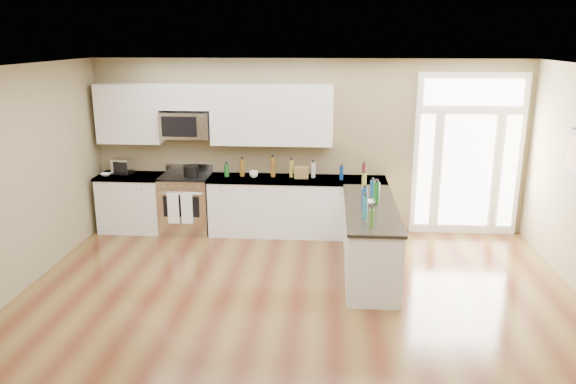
{
  "coord_description": "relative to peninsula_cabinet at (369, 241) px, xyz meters",
  "views": [
    {
      "loc": [
        0.38,
        -5.0,
        3.13
      ],
      "look_at": [
        -0.17,
        2.0,
        1.18
      ],
      "focal_mm": 35.0,
      "sensor_mm": 36.0,
      "label": 1
    }
  ],
  "objects": [
    {
      "name": "ground",
      "position": [
        -0.93,
        -2.24,
        -0.43
      ],
      "size": [
        8.0,
        8.0,
        0.0
      ],
      "primitive_type": "plane",
      "color": "#562A18"
    },
    {
      "name": "room_shell",
      "position": [
        -0.93,
        -2.24,
        1.27
      ],
      "size": [
        8.0,
        8.0,
        8.0
      ],
      "color": "#887A56",
      "rests_on": "ground"
    },
    {
      "name": "back_cabinet_left",
      "position": [
        -3.8,
        1.45,
        0.0
      ],
      "size": [
        1.1,
        0.66,
        0.94
      ],
      "color": "white",
      "rests_on": "ground"
    },
    {
      "name": "back_cabinet_right",
      "position": [
        -1.08,
        1.45,
        0.0
      ],
      "size": [
        2.85,
        0.66,
        0.94
      ],
      "color": "white",
      "rests_on": "ground"
    },
    {
      "name": "peninsula_cabinet",
      "position": [
        0.0,
        0.0,
        0.0
      ],
      "size": [
        0.69,
        2.32,
        0.94
      ],
      "color": "white",
      "rests_on": "ground"
    },
    {
      "name": "upper_cabinet_left",
      "position": [
        -3.81,
        1.59,
        1.49
      ],
      "size": [
        1.04,
        0.33,
        0.95
      ],
      "primitive_type": "cube",
      "color": "white",
      "rests_on": "room_shell"
    },
    {
      "name": "upper_cabinet_right",
      "position": [
        -1.5,
        1.59,
        1.49
      ],
      "size": [
        1.94,
        0.33,
        0.95
      ],
      "primitive_type": "cube",
      "color": "white",
      "rests_on": "room_shell"
    },
    {
      "name": "upper_cabinet_short",
      "position": [
        -2.88,
        1.59,
        1.77
      ],
      "size": [
        0.82,
        0.33,
        0.4
      ],
      "primitive_type": "cube",
      "color": "white",
      "rests_on": "room_shell"
    },
    {
      "name": "microwave",
      "position": [
        -2.88,
        1.56,
        1.33
      ],
      "size": [
        0.78,
        0.41,
        0.42
      ],
      "color": "silver",
      "rests_on": "room_shell"
    },
    {
      "name": "entry_door",
      "position": [
        1.62,
        1.71,
        0.87
      ],
      "size": [
        1.7,
        0.1,
        2.6
      ],
      "color": "white",
      "rests_on": "ground"
    },
    {
      "name": "wall_art_near",
      "position": [
        2.54,
        -0.04,
        1.27
      ],
      "size": [
        0.05,
        0.58,
        0.58
      ],
      "color": "black",
      "rests_on": "room_shell"
    },
    {
      "name": "kitchen_range",
      "position": [
        -2.9,
        1.45,
        0.04
      ],
      "size": [
        0.8,
        0.7,
        1.08
      ],
      "color": "silver",
      "rests_on": "ground"
    },
    {
      "name": "stockpot",
      "position": [
        -2.79,
        1.41,
        0.61
      ],
      "size": [
        0.29,
        0.29,
        0.19
      ],
      "primitive_type": "cylinder",
      "rotation": [
        0.0,
        0.0,
        0.21
      ],
      "color": "black",
      "rests_on": "kitchen_range"
    },
    {
      "name": "toaster_oven",
      "position": [
        -3.95,
        1.5,
        0.64
      ],
      "size": [
        0.34,
        0.29,
        0.26
      ],
      "primitive_type": "cube",
      "rotation": [
        0.0,
        0.0,
        -0.18
      ],
      "color": "silver",
      "rests_on": "back_cabinet_left"
    },
    {
      "name": "cardboard_box",
      "position": [
        -1.01,
        1.47,
        0.6
      ],
      "size": [
        0.22,
        0.16,
        0.18
      ],
      "primitive_type": "cube",
      "rotation": [
        0.0,
        0.0,
        -0.01
      ],
      "color": "brown",
      "rests_on": "back_cabinet_right"
    },
    {
      "name": "bowl_left",
      "position": [
        -4.19,
        1.37,
        0.53
      ],
      "size": [
        0.2,
        0.2,
        0.04
      ],
      "primitive_type": "imported",
      "rotation": [
        0.0,
        0.0,
        0.26
      ],
      "color": "white",
      "rests_on": "back_cabinet_left"
    },
    {
      "name": "bowl_peninsula",
      "position": [
        -0.01,
        0.09,
        0.53
      ],
      "size": [
        0.2,
        0.2,
        0.05
      ],
      "primitive_type": "imported",
      "rotation": [
        0.0,
        0.0,
        -0.27
      ],
      "color": "white",
      "rests_on": "peninsula_cabinet"
    },
    {
      "name": "cup_counter",
      "position": [
        -1.78,
        1.44,
        0.56
      ],
      "size": [
        0.15,
        0.15,
        0.11
      ],
      "primitive_type": "imported",
      "rotation": [
        0.0,
        0.0,
        0.12
      ],
      "color": "white",
      "rests_on": "back_cabinet_right"
    },
    {
      "name": "counter_bottles",
      "position": [
        -0.69,
        0.8,
        0.64
      ],
      "size": [
        2.38,
        2.44,
        0.32
      ],
      "color": "#19591E",
      "rests_on": "back_cabinet_right"
    }
  ]
}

